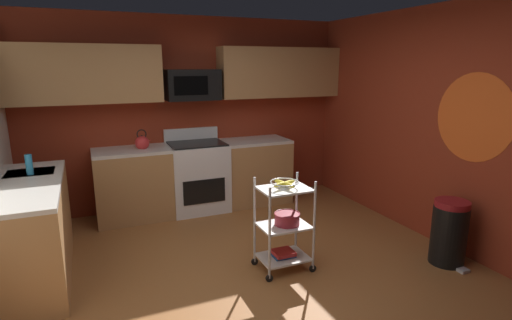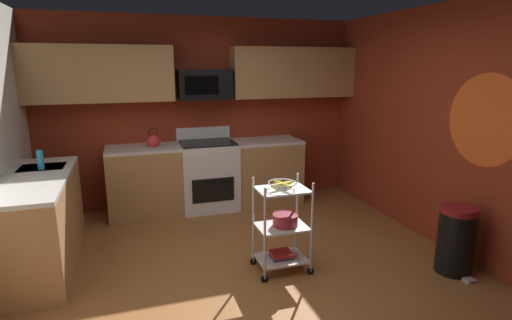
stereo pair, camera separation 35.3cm
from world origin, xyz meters
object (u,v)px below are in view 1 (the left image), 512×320
at_px(microwave, 192,85).
at_px(rolling_cart, 284,226).
at_px(fruit_bowl, 285,183).
at_px(dish_soap_bottle, 29,165).
at_px(kettle, 142,143).
at_px(book_stack, 283,253).
at_px(oven_range, 197,176).
at_px(mixing_bowl_large, 287,218).
at_px(trash_can, 449,232).

xyz_separation_m(microwave, rolling_cart, (0.33, -2.07, -1.25)).
xyz_separation_m(fruit_bowl, dish_soap_bottle, (-2.21, 1.11, 0.14)).
distance_m(rolling_cart, kettle, 2.28).
height_order(fruit_bowl, book_stack, fruit_bowl).
relative_size(oven_range, mixing_bowl_large, 4.37).
bearing_deg(dish_soap_bottle, oven_range, 24.54).
bearing_deg(trash_can, kettle, 136.10).
bearing_deg(mixing_bowl_large, oven_range, 100.41).
bearing_deg(mixing_bowl_large, rolling_cart, 180.00).
bearing_deg(microwave, fruit_bowl, -81.01).
bearing_deg(book_stack, rolling_cart, 0.00).
xyz_separation_m(mixing_bowl_large, trash_can, (1.54, -0.54, -0.19)).
bearing_deg(oven_range, mixing_bowl_large, -79.59).
xyz_separation_m(kettle, trash_can, (2.61, -2.51, -0.67)).
bearing_deg(dish_soap_bottle, microwave, 27.13).
height_order(rolling_cart, mixing_bowl_large, rolling_cart).
distance_m(microwave, kettle, 1.00).
distance_m(oven_range, fruit_bowl, 2.03).
bearing_deg(oven_range, kettle, -179.68).
distance_m(fruit_bowl, book_stack, 0.72).
height_order(mixing_bowl_large, kettle, kettle).
relative_size(fruit_bowl, dish_soap_bottle, 1.36).
height_order(fruit_bowl, kettle, kettle).
bearing_deg(book_stack, dish_soap_bottle, 153.35).
height_order(mixing_bowl_large, dish_soap_bottle, dish_soap_bottle).
bearing_deg(book_stack, mixing_bowl_large, 0.00).
relative_size(mixing_bowl_large, book_stack, 1.17).
bearing_deg(rolling_cart, dish_soap_bottle, 153.35).
bearing_deg(kettle, book_stack, -62.35).
bearing_deg(dish_soap_bottle, book_stack, -26.65).
relative_size(microwave, kettle, 2.65).
height_order(oven_range, rolling_cart, oven_range).
bearing_deg(book_stack, oven_range, 99.45).
distance_m(fruit_bowl, kettle, 2.22).
distance_m(kettle, trash_can, 3.68).
bearing_deg(mixing_bowl_large, fruit_bowl, -180.00).
xyz_separation_m(kettle, dish_soap_bottle, (-1.18, -0.86, 0.02)).
distance_m(microwave, dish_soap_bottle, 2.22).
xyz_separation_m(fruit_bowl, kettle, (-1.03, 1.96, 0.12)).
xyz_separation_m(microwave, kettle, (-0.70, -0.11, -0.70)).
bearing_deg(book_stack, trash_can, -19.03).
bearing_deg(microwave, mixing_bowl_large, -80.09).
bearing_deg(mixing_bowl_large, microwave, 99.91).
distance_m(oven_range, microwave, 1.23).
distance_m(microwave, fruit_bowl, 2.25).
distance_m(book_stack, trash_can, 1.68).
distance_m(rolling_cart, fruit_bowl, 0.42).
height_order(rolling_cart, dish_soap_bottle, dish_soap_bottle).
height_order(mixing_bowl_large, trash_can, trash_can).
bearing_deg(book_stack, microwave, 98.99).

